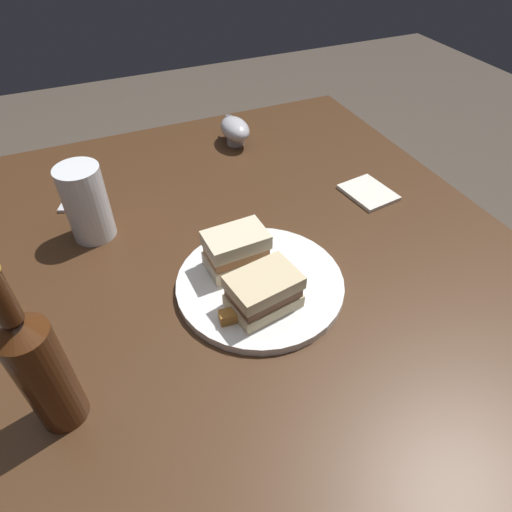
% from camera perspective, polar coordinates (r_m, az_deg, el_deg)
% --- Properties ---
extents(ground_plane, '(6.00, 6.00, 0.00)m').
position_cam_1_polar(ground_plane, '(1.44, -0.29, -21.77)').
color(ground_plane, '#4C4238').
extents(dining_table, '(1.14, 1.00, 0.74)m').
position_cam_1_polar(dining_table, '(1.12, -0.36, -13.57)').
color(dining_table, '#422816').
rests_on(dining_table, ground).
extents(plate, '(0.29, 0.29, 0.02)m').
position_cam_1_polar(plate, '(0.76, 0.51, -3.58)').
color(plate, white).
rests_on(plate, dining_table).
extents(sandwich_half_left, '(0.07, 0.11, 0.07)m').
position_cam_1_polar(sandwich_half_left, '(0.76, -2.57, 0.76)').
color(sandwich_half_left, beige).
rests_on(sandwich_half_left, plate).
extents(sandwich_half_right, '(0.09, 0.12, 0.06)m').
position_cam_1_polar(sandwich_half_right, '(0.70, 0.98, -4.60)').
color(sandwich_half_right, beige).
rests_on(sandwich_half_right, plate).
extents(potato_wedge_front, '(0.06, 0.02, 0.01)m').
position_cam_1_polar(potato_wedge_front, '(0.71, -1.97, -6.05)').
color(potato_wedge_front, '#B77F33').
rests_on(potato_wedge_front, plate).
extents(potato_wedge_middle, '(0.05, 0.05, 0.02)m').
position_cam_1_polar(potato_wedge_middle, '(0.72, -1.76, -5.66)').
color(potato_wedge_middle, gold).
rests_on(potato_wedge_middle, plate).
extents(potato_wedge_back, '(0.02, 0.04, 0.02)m').
position_cam_1_polar(potato_wedge_back, '(0.69, -2.99, -7.66)').
color(potato_wedge_back, '#AD702D').
rests_on(potato_wedge_back, plate).
extents(potato_wedge_left_edge, '(0.04, 0.06, 0.02)m').
position_cam_1_polar(potato_wedge_left_edge, '(0.71, -1.06, -5.79)').
color(potato_wedge_left_edge, '#B77F33').
rests_on(potato_wedge_left_edge, plate).
extents(pint_glass, '(0.08, 0.08, 0.15)m').
position_cam_1_polar(pint_glass, '(0.89, -20.89, 5.94)').
color(pint_glass, white).
rests_on(pint_glass, dining_table).
extents(gravy_boat, '(0.12, 0.07, 0.07)m').
position_cam_1_polar(gravy_boat, '(1.16, -2.76, 16.04)').
color(gravy_boat, '#B7B7BC').
rests_on(gravy_boat, dining_table).
extents(cider_bottle, '(0.06, 0.06, 0.27)m').
position_cam_1_polar(cider_bottle, '(0.60, -26.04, -12.77)').
color(cider_bottle, '#47230F').
rests_on(cider_bottle, dining_table).
extents(napkin, '(0.12, 0.10, 0.01)m').
position_cam_1_polar(napkin, '(1.01, 14.27, 7.94)').
color(napkin, silver).
rests_on(napkin, dining_table).
extents(fork, '(0.17, 0.09, 0.01)m').
position_cam_1_polar(fork, '(1.08, -22.26, 8.17)').
color(fork, silver).
rests_on(fork, dining_table).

